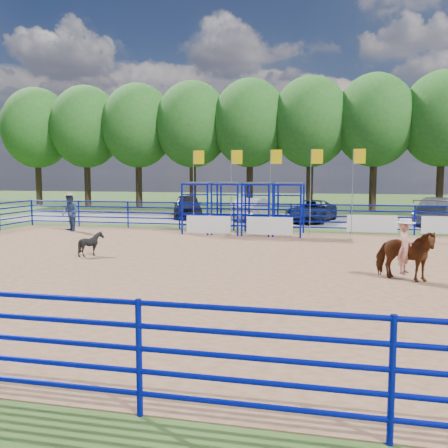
# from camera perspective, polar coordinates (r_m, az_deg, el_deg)

# --- Properties ---
(ground) EXTENTS (120.00, 120.00, 0.00)m
(ground) POSITION_cam_1_polar(r_m,az_deg,el_deg) (16.08, 4.27, -5.09)
(ground) COLOR #3E5B24
(ground) RESTS_ON ground
(arena_dirt) EXTENTS (30.00, 20.00, 0.02)m
(arena_dirt) POSITION_cam_1_polar(r_m,az_deg,el_deg) (16.08, 4.27, -5.05)
(arena_dirt) COLOR #9C6F4E
(arena_dirt) RESTS_ON ground
(gravel_strip) EXTENTS (40.00, 10.00, 0.01)m
(gravel_strip) POSITION_cam_1_polar(r_m,az_deg,el_deg) (32.84, 8.79, 0.46)
(gravel_strip) COLOR gray
(gravel_strip) RESTS_ON ground
(horse_and_rider) EXTENTS (1.90, 1.41, 2.48)m
(horse_and_rider) POSITION_cam_1_polar(r_m,az_deg,el_deg) (14.93, 19.95, -2.82)
(horse_and_rider) COLOR brown
(horse_and_rider) RESTS_ON arena_dirt
(calf) EXTENTS (0.96, 0.90, 0.90)m
(calf) POSITION_cam_1_polar(r_m,az_deg,el_deg) (18.86, -14.94, -2.20)
(calf) COLOR black
(calf) RESTS_ON arena_dirt
(spectator_cowboy) EXTENTS (1.18, 1.16, 1.98)m
(spectator_cowboy) POSITION_cam_1_polar(r_m,az_deg,el_deg) (27.16, -17.22, 1.28)
(spectator_cowboy) COLOR navy
(spectator_cowboy) RESTS_ON arena_dirt
(car_a) EXTENTS (3.24, 5.06, 1.60)m
(car_a) POSITION_cam_1_polar(r_m,az_deg,el_deg) (34.13, -4.19, 2.08)
(car_a) COLOR black
(car_a) RESTS_ON gravel_strip
(car_b) EXTENTS (2.32, 4.61, 1.45)m
(car_b) POSITION_cam_1_polar(r_m,az_deg,el_deg) (32.23, 3.39, 1.72)
(car_b) COLOR gray
(car_b) RESTS_ON gravel_strip
(car_c) EXTENTS (3.27, 5.27, 1.36)m
(car_c) POSITION_cam_1_polar(r_m,az_deg,el_deg) (31.55, 9.97, 1.48)
(car_c) COLOR black
(car_c) RESTS_ON gravel_strip
(car_d) EXTENTS (3.84, 6.08, 1.64)m
(car_d) POSITION_cam_1_polar(r_m,az_deg,el_deg) (32.08, 23.22, 1.41)
(car_d) COLOR #59595C
(car_d) RESTS_ON gravel_strip
(perimeter_fence) EXTENTS (30.10, 20.10, 1.50)m
(perimeter_fence) POSITION_cam_1_polar(r_m,az_deg,el_deg) (15.96, 4.29, -2.44)
(perimeter_fence) COLOR #0811B1
(perimeter_fence) RESTS_ON ground
(chute_assembly) EXTENTS (19.32, 2.41, 4.20)m
(chute_assembly) POSITION_cam_1_polar(r_m,az_deg,el_deg) (24.88, 3.06, 1.72)
(chute_assembly) COLOR #0811B1
(chute_assembly) RESTS_ON ground
(treeline) EXTENTS (56.40, 6.40, 11.24)m
(treeline) POSITION_cam_1_polar(r_m,az_deg,el_deg) (41.92, 9.89, 11.91)
(treeline) COLOR #3F2B19
(treeline) RESTS_ON ground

